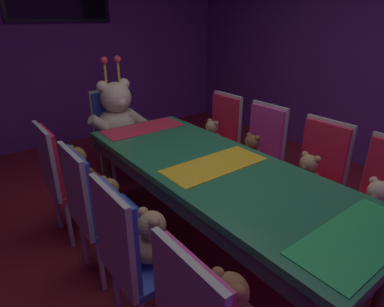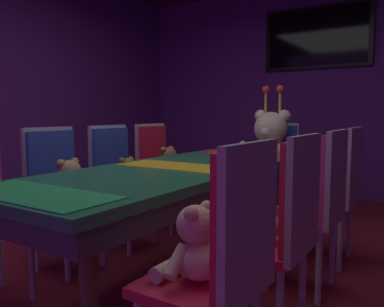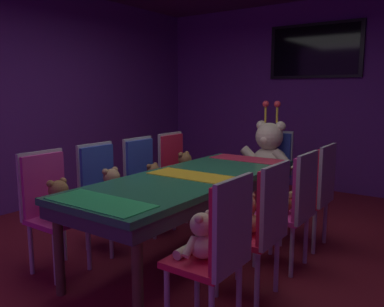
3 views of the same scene
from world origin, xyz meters
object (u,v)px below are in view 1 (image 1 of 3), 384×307
at_px(chair_right_1, 318,167).
at_px(chair_right_2, 261,145).
at_px(banquet_table, 215,176).
at_px(teddy_right_1, 307,174).
at_px(throne_chair, 113,124).
at_px(chair_left_3, 60,172).
at_px(teddy_left_1, 153,239).
at_px(king_teddy_bear, 118,115).
at_px(chair_right_3, 221,130).
at_px(chair_left_1, 129,250).
at_px(teddy_right_0, 376,203).
at_px(teddy_right_2, 251,151).
at_px(teddy_left_2, 111,198).
at_px(chair_left_2, 90,202).
at_px(teddy_left_3, 78,167).
at_px(teddy_right_3, 211,135).

bearing_deg(chair_right_1, chair_right_2, -90.60).
relative_size(banquet_table, teddy_right_1, 7.95).
relative_size(teddy_right_1, chair_right_2, 0.31).
bearing_deg(throne_chair, chair_left_3, -43.63).
relative_size(teddy_left_1, chair_left_3, 0.34).
height_order(chair_left_3, king_teddy_bear, king_teddy_bear).
relative_size(banquet_table, teddy_left_1, 7.31).
bearing_deg(chair_right_3, chair_left_1, 34.00).
relative_size(teddy_right_0, teddy_right_2, 1.05).
distance_m(chair_right_2, teddy_right_2, 0.14).
distance_m(teddy_left_1, king_teddy_bear, 2.01).
bearing_deg(teddy_right_1, teddy_right_0, 87.94).
relative_size(teddy_left_1, teddy_left_2, 1.16).
bearing_deg(chair_left_3, chair_left_2, -87.80).
relative_size(chair_left_1, teddy_left_2, 3.41).
bearing_deg(teddy_left_3, throne_chair, 51.71).
xyz_separation_m(chair_left_3, teddy_right_2, (1.55, -0.58, -0.02)).
relative_size(teddy_right_1, chair_right_3, 0.31).
xyz_separation_m(banquet_table, teddy_right_2, (0.70, 0.29, -0.08)).
xyz_separation_m(teddy_left_1, chair_left_2, (-0.14, 0.57, 0.00)).
bearing_deg(banquet_table, teddy_left_1, -157.85).
height_order(chair_right_2, teddy_right_3, chair_right_2).
distance_m(banquet_table, teddy_right_2, 0.76).
bearing_deg(chair_right_3, chair_right_2, 90.68).
height_order(teddy_left_2, chair_right_3, chair_right_3).
relative_size(teddy_left_1, king_teddy_bear, 0.37).
distance_m(teddy_left_3, teddy_right_1, 1.83).
xyz_separation_m(teddy_left_1, chair_right_1, (1.53, -0.03, 0.00)).
xyz_separation_m(chair_left_3, chair_right_3, (1.69, -0.02, 0.00)).
height_order(teddy_left_1, teddy_right_1, teddy_left_1).
relative_size(chair_left_1, teddy_left_3, 2.92).
xyz_separation_m(teddy_left_1, chair_right_3, (1.53, 1.13, 0.00)).
distance_m(teddy_left_1, throne_chair, 2.16).
xyz_separation_m(banquet_table, chair_right_3, (0.84, 0.85, -0.06)).
relative_size(teddy_left_2, chair_left_3, 0.29).
relative_size(teddy_left_2, teddy_right_0, 0.93).
height_order(teddy_left_2, teddy_right_0, teddy_right_0).
xyz_separation_m(chair_left_3, king_teddy_bear, (0.85, 0.72, 0.15)).
height_order(teddy_right_0, throne_chair, throne_chair).
height_order(teddy_left_1, chair_right_2, chair_right_2).
xyz_separation_m(chair_right_1, king_teddy_bear, (-0.84, 1.91, 0.15)).
height_order(teddy_left_3, chair_right_3, chair_right_3).
bearing_deg(chair_right_2, chair_right_3, -89.32).
height_order(chair_right_3, teddy_right_3, chair_right_3).
bearing_deg(chair_right_2, teddy_left_3, -20.57).
bearing_deg(teddy_left_2, teddy_left_3, 91.88).
relative_size(chair_right_1, throne_chair, 1.00).
bearing_deg(banquet_table, teddy_left_3, 128.88).
distance_m(banquet_table, teddy_left_3, 1.12).
distance_m(teddy_right_2, king_teddy_bear, 1.49).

